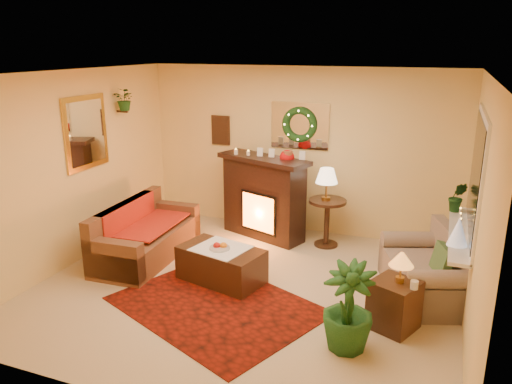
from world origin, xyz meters
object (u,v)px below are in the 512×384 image
(sofa, at_px, (147,229))
(loveseat, at_px, (426,263))
(end_table_square, at_px, (394,305))
(coffee_table, at_px, (221,266))
(fireplace, at_px, (264,203))
(side_table_round, at_px, (327,225))

(sofa, relative_size, loveseat, 1.32)
(end_table_square, bearing_deg, loveseat, 73.57)
(sofa, bearing_deg, coffee_table, -15.68)
(end_table_square, height_order, coffee_table, end_table_square)
(fireplace, distance_m, coffee_table, 1.70)
(fireplace, xyz_separation_m, side_table_round, (1.01, -0.03, -0.23))
(side_table_round, bearing_deg, end_table_square, -58.75)
(loveseat, bearing_deg, end_table_square, -126.34)
(side_table_round, height_order, coffee_table, side_table_round)
(end_table_square, bearing_deg, fireplace, 137.86)
(sofa, distance_m, loveseat, 3.72)
(sofa, xyz_separation_m, side_table_round, (2.26, 1.34, -0.11))
(fireplace, bearing_deg, sofa, -112.76)
(sofa, bearing_deg, side_table_round, 28.02)
(sofa, height_order, side_table_round, sofa)
(side_table_round, relative_size, end_table_square, 1.34)
(fireplace, relative_size, coffee_table, 1.25)
(sofa, xyz_separation_m, fireplace, (1.25, 1.36, 0.12))
(side_table_round, bearing_deg, sofa, -149.35)
(sofa, height_order, fireplace, fireplace)
(sofa, height_order, loveseat, sofa)
(loveseat, height_order, end_table_square, loveseat)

